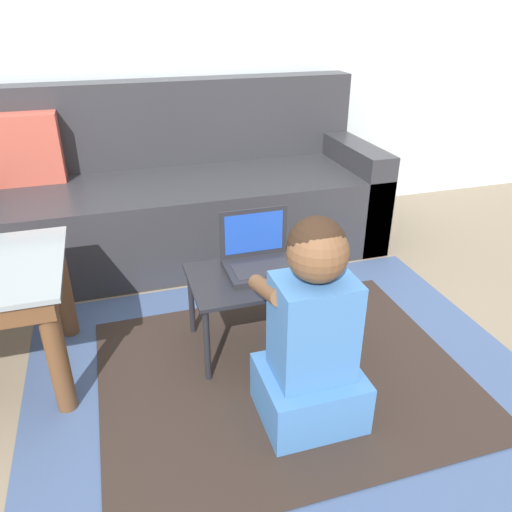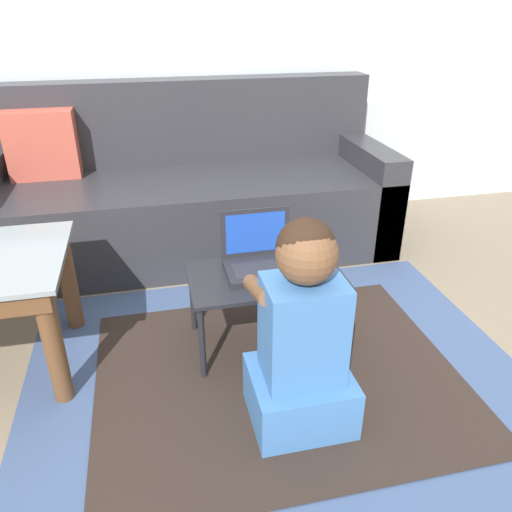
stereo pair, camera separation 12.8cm
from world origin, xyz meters
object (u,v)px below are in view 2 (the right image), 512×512
couch (186,196)px  laptop (260,260)px  laptop_desk (265,282)px  person_seated (302,339)px  computer_mouse (314,267)px

couch → laptop: bearing=-78.3°
laptop_desk → person_seated: size_ratio=0.81×
laptop → laptop_desk: bearing=-79.1°
couch → person_seated: couch is taller
laptop_desk → laptop: (-0.01, 0.05, 0.08)m
laptop_desk → computer_mouse: bearing=-6.0°
couch → person_seated: (0.23, -1.47, 0.03)m
laptop → computer_mouse: size_ratio=2.84×
couch → person_seated: 1.49m
computer_mouse → laptop: bearing=160.1°
person_seated → computer_mouse: bearing=66.4°
couch → laptop: 1.00m
couch → laptop_desk: couch is taller
laptop_desk → laptop: 0.09m
couch → laptop: couch is taller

